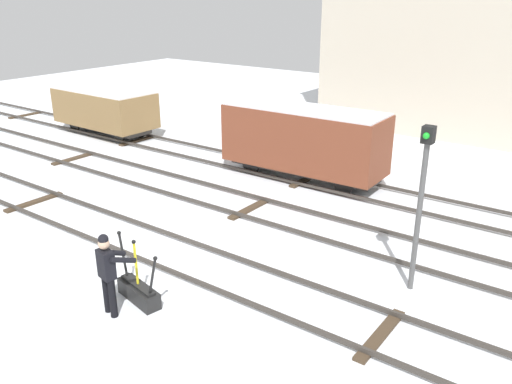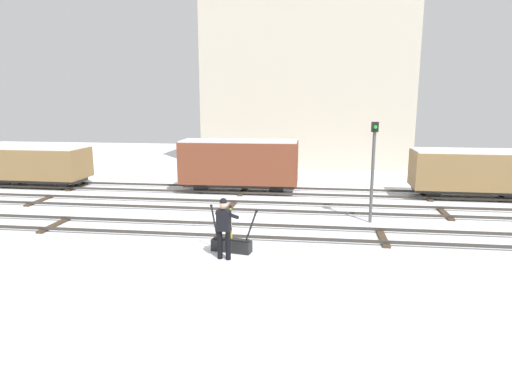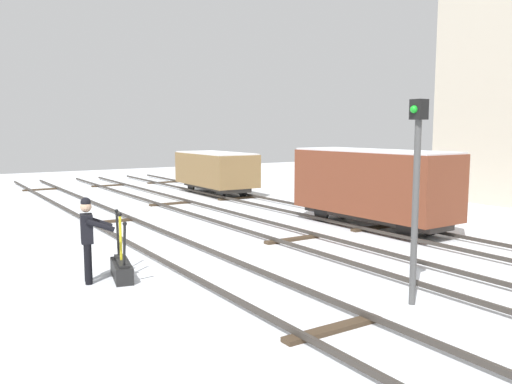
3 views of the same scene
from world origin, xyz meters
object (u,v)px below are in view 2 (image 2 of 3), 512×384
switch_lever_frame (232,244)px  freight_car_back_track (470,171)px  freight_car_near_switch (239,163)px  rail_worker (224,224)px  freight_car_far_end (38,164)px  signal_post (373,162)px

switch_lever_frame → freight_car_back_track: bearing=54.6°
freight_car_near_switch → rail_worker: bearing=-84.3°
switch_lever_frame → freight_car_back_track: (9.57, 8.85, 1.06)m
freight_car_far_end → signal_post: bearing=-15.2°
freight_car_back_track → freight_car_far_end: 21.54m
freight_car_near_switch → switch_lever_frame: bearing=-83.2°
switch_lever_frame → signal_post: signal_post is taller
freight_car_far_end → freight_car_near_switch: bearing=1.2°
rail_worker → freight_car_far_end: freight_car_far_end is taller
switch_lever_frame → rail_worker: size_ratio=0.83×
rail_worker → switch_lever_frame: bearing=94.5°
rail_worker → freight_car_near_switch: freight_car_near_switch is taller
signal_post → freight_car_near_switch: bearing=140.1°
rail_worker → signal_post: (4.66, 4.63, 1.27)m
rail_worker → freight_car_far_end: bearing=153.2°
rail_worker → freight_car_near_switch: size_ratio=0.32×
freight_car_far_end → freight_car_back_track: bearing=1.2°
switch_lever_frame → freight_car_far_end: size_ratio=0.30×
rail_worker → freight_car_back_track: 13.55m
rail_worker → signal_post: bearing=56.6°
signal_post → freight_car_near_switch: size_ratio=0.65×
freight_car_back_track → switch_lever_frame: bearing=-136.3°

